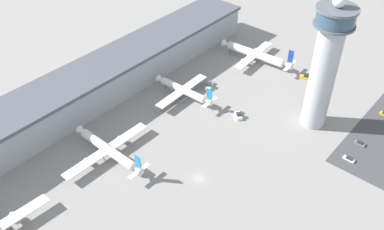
{
  "coord_description": "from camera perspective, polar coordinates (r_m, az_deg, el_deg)",
  "views": [
    {
      "loc": [
        -87.71,
        -71.83,
        121.95
      ],
      "look_at": [
        17.57,
        18.42,
        11.19
      ],
      "focal_mm": 40.0,
      "sensor_mm": 36.0,
      "label": 1
    }
  ],
  "objects": [
    {
      "name": "airplane_gate_bravo",
      "position": [
        175.29,
        -11.12,
        -4.56
      ],
      "size": [
        41.33,
        38.09,
        11.88
      ],
      "color": "white",
      "rests_on": "ground"
    },
    {
      "name": "car_maroon_suv",
      "position": [
        184.52,
        20.2,
        -5.51
      ],
      "size": [
        1.85,
        4.74,
        1.37
      ],
      "color": "black",
      "rests_on": "ground"
    },
    {
      "name": "service_truck_fuel",
      "position": [
        195.01,
        6.21,
        -0.03
      ],
      "size": [
        5.9,
        6.21,
        2.54
      ],
      "color": "black",
      "rests_on": "ground"
    },
    {
      "name": "airplane_gate_delta",
      "position": [
        234.2,
        8.47,
        8.0
      ],
      "size": [
        33.55,
        42.42,
        13.42
      ],
      "color": "white",
      "rests_on": "ground"
    },
    {
      "name": "service_truck_baggage",
      "position": [
        213.01,
        2.32,
        3.94
      ],
      "size": [
        7.77,
        5.37,
        2.57
      ],
      "color": "black",
      "rests_on": "ground"
    },
    {
      "name": "ground_plane",
      "position": [
        166.5,
        0.89,
        -8.48
      ],
      "size": [
        1000.0,
        1000.0,
        0.0
      ],
      "primitive_type": "plane",
      "color": "gray"
    },
    {
      "name": "terminal_building",
      "position": [
        201.63,
        -14.55,
        3.01
      ],
      "size": [
        212.91,
        25.0,
        17.02
      ],
      "color": "#A3A8B2",
      "rests_on": "ground"
    },
    {
      "name": "airplane_gate_charlie",
      "position": [
        203.51,
        -1.16,
        3.31
      ],
      "size": [
        33.22,
        33.04,
        11.81
      ],
      "color": "white",
      "rests_on": "ground"
    },
    {
      "name": "control_tower",
      "position": [
        181.37,
        17.36,
        6.62
      ],
      "size": [
        16.11,
        16.11,
        60.13
      ],
      "color": "#ADB2BC",
      "rests_on": "ground"
    },
    {
      "name": "service_truck_catering",
      "position": [
        226.34,
        15.1,
        4.85
      ],
      "size": [
        4.93,
        8.14,
        2.91
      ],
      "color": "black",
      "rests_on": "ground"
    },
    {
      "name": "car_blue_compact",
      "position": [
        193.41,
        21.47,
        -3.53
      ],
      "size": [
        1.95,
        4.43,
        1.4
      ],
      "color": "black",
      "rests_on": "ground"
    }
  ]
}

